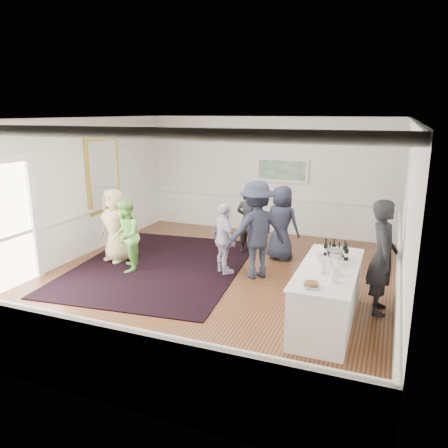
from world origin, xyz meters
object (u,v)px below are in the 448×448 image
at_px(guest_green, 126,236).
at_px(guest_dark_a, 256,230).
at_px(guest_tan, 115,225).
at_px(guest_lilac, 224,239).
at_px(serving_table, 327,295).
at_px(guest_navy, 281,223).
at_px(guest_dark_b, 248,221).
at_px(ice_bucket, 334,257).
at_px(nut_bowl, 311,285).
at_px(bartender, 383,257).

bearing_deg(guest_green, guest_dark_a, 77.42).
xyz_separation_m(guest_tan, guest_lilac, (2.58, 0.16, -0.08)).
bearing_deg(guest_lilac, guest_dark_a, -131.11).
distance_m(serving_table, guest_lilac, 2.77).
distance_m(serving_table, guest_navy, 3.21).
relative_size(guest_dark_b, guest_navy, 0.93).
distance_m(guest_lilac, guest_dark_b, 1.46).
relative_size(guest_navy, ice_bucket, 6.61).
bearing_deg(nut_bowl, serving_table, 83.15).
bearing_deg(nut_bowl, guest_dark_a, 122.63).
distance_m(guest_tan, guest_dark_b, 3.08).
distance_m(bartender, guest_green, 5.12).
relative_size(guest_tan, guest_green, 1.08).
bearing_deg(serving_table, guest_tan, 165.27).
bearing_deg(guest_navy, guest_green, 48.28).
distance_m(guest_green, nut_bowl, 4.59).
distance_m(bartender, guest_dark_b, 3.77).
bearing_deg(serving_table, bartender, 44.64).
bearing_deg(guest_dark_b, ice_bucket, 136.62).
xyz_separation_m(bartender, guest_navy, (-2.24, 2.07, -0.12)).
bearing_deg(guest_lilac, nut_bowl, 175.18).
bearing_deg(guest_navy, ice_bucket, 134.01).
relative_size(guest_dark_b, nut_bowl, 6.56).
bearing_deg(guest_green, nut_bowl, 40.51).
bearing_deg(guest_green, guest_navy, 97.50).
xyz_separation_m(bartender, guest_green, (-5.11, 0.10, -0.20)).
distance_m(bartender, guest_navy, 3.05).
bearing_deg(guest_navy, guest_dark_b, 7.28).
xyz_separation_m(bartender, guest_tan, (-5.70, 0.54, -0.14)).
xyz_separation_m(serving_table, ice_bucket, (0.05, 0.18, 0.59)).
bearing_deg(guest_green, ice_bucket, 54.40).
distance_m(guest_green, guest_navy, 3.48).
bearing_deg(nut_bowl, bartender, 62.24).
height_order(bartender, guest_dark_a, guest_dark_a).
xyz_separation_m(guest_tan, guest_dark_a, (3.26, 0.24, 0.16)).
relative_size(bartender, nut_bowl, 8.02).
height_order(bartender, nut_bowl, bartender).
height_order(bartender, guest_tan, bartender).
bearing_deg(serving_table, guest_dark_a, 137.40).
height_order(guest_dark_b, nut_bowl, guest_dark_b).
bearing_deg(bartender, guest_dark_a, 67.42).
xyz_separation_m(guest_lilac, guest_dark_a, (0.67, 0.08, 0.24)).
xyz_separation_m(guest_tan, guest_green, (0.58, -0.44, -0.06)).
bearing_deg(guest_tan, guest_green, -18.91).
xyz_separation_m(serving_table, guest_dark_a, (-1.67, 1.54, 0.52)).
xyz_separation_m(serving_table, bartender, (0.77, 0.76, 0.50)).
bearing_deg(ice_bucket, bartender, 38.68).
bearing_deg(guest_dark_a, ice_bucket, 99.72).
bearing_deg(bartender, guest_tan, 79.82).
bearing_deg(guest_tan, nut_bowl, -6.71).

